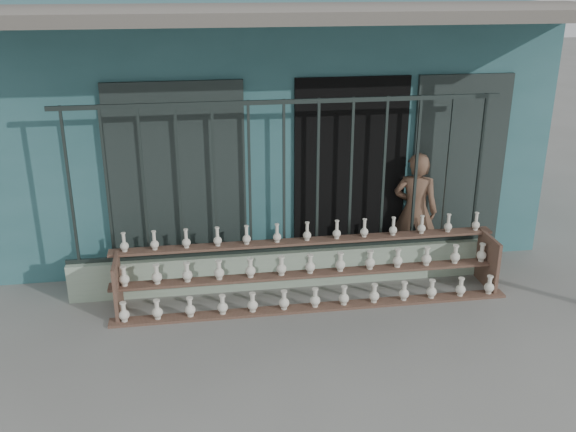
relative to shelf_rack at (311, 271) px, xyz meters
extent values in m
plane|color=slate|center=(-0.24, -0.88, -0.36)|extent=(60.00, 60.00, 0.00)
cube|color=#32656A|center=(-0.24, 3.42, 1.24)|extent=(7.00, 5.00, 3.20)
cube|color=black|center=(0.66, 0.94, 0.84)|extent=(1.40, 0.12, 2.40)
cube|color=black|center=(-1.44, 0.90, 0.84)|extent=(1.60, 0.08, 2.40)
cube|color=black|center=(2.06, 0.90, 0.84)|extent=(1.20, 0.08, 2.40)
cube|color=#59544C|center=(-0.24, 0.32, 2.79)|extent=(7.40, 2.00, 0.12)
cube|color=#A6BFA4|center=(-0.24, 0.42, -0.14)|extent=(5.00, 0.20, 0.45)
cube|color=#283330|center=(-2.59, 0.42, 0.99)|extent=(0.03, 0.03, 1.80)
cube|color=#283330|center=(-2.20, 0.42, 0.99)|extent=(0.03, 0.03, 1.80)
cube|color=#283330|center=(-1.81, 0.42, 0.99)|extent=(0.03, 0.03, 1.80)
cube|color=#283330|center=(-1.42, 0.42, 0.99)|extent=(0.03, 0.03, 1.80)
cube|color=#283330|center=(-1.03, 0.42, 0.99)|extent=(0.03, 0.03, 1.80)
cube|color=#283330|center=(-0.64, 0.42, 0.99)|extent=(0.03, 0.03, 1.80)
cube|color=#283330|center=(-0.24, 0.42, 0.99)|extent=(0.03, 0.03, 1.80)
cube|color=#283330|center=(0.15, 0.42, 0.99)|extent=(0.03, 0.03, 1.80)
cube|color=#283330|center=(0.54, 0.42, 0.99)|extent=(0.03, 0.03, 1.80)
cube|color=#283330|center=(0.93, 0.42, 0.99)|extent=(0.03, 0.03, 1.80)
cube|color=#283330|center=(1.32, 0.42, 0.99)|extent=(0.03, 0.03, 1.80)
cube|color=#283330|center=(1.71, 0.42, 0.99)|extent=(0.03, 0.03, 1.80)
cube|color=#283330|center=(2.11, 0.42, 0.99)|extent=(0.03, 0.03, 1.80)
cube|color=#283330|center=(-0.24, 0.42, 1.86)|extent=(5.00, 0.04, 0.05)
cube|color=#283330|center=(-0.24, 0.42, 0.11)|extent=(5.00, 0.04, 0.05)
cube|color=brown|center=(0.00, -0.23, -0.35)|extent=(4.50, 0.18, 0.03)
cube|color=brown|center=(0.00, 0.02, -0.05)|extent=(4.50, 0.18, 0.03)
cube|color=brown|center=(0.00, 0.27, 0.25)|extent=(4.50, 0.18, 0.03)
cube|color=brown|center=(-2.15, 0.02, -0.04)|extent=(0.04, 0.55, 0.64)
cube|color=brown|center=(2.15, 0.02, -0.04)|extent=(0.04, 0.55, 0.64)
imported|color=brown|center=(1.45, 0.69, 0.39)|extent=(0.65, 0.55, 1.50)
camera|label=1|loc=(-1.27, -6.47, 3.18)|focal=40.00mm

